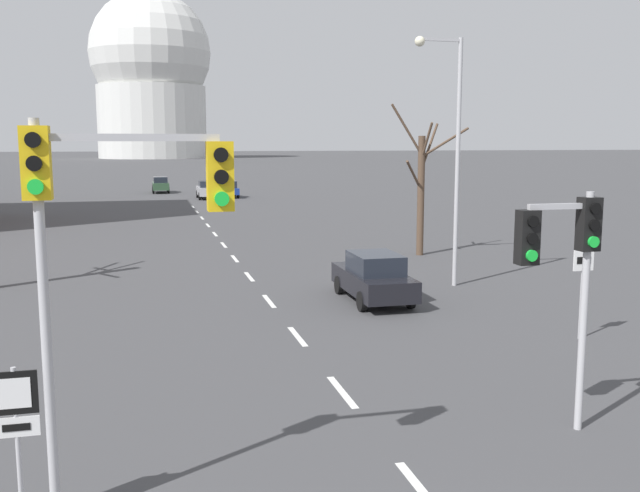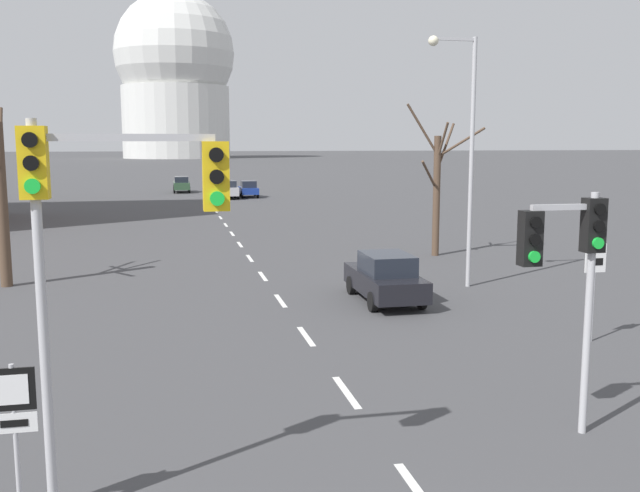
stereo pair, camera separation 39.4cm
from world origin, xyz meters
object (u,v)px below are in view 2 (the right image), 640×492
at_px(street_lamp_right, 465,139).
at_px(sedan_far_left, 227,189).
at_px(sedan_near_right, 248,189).
at_px(speed_limit_sign, 594,274).
at_px(sedan_near_left, 181,184).
at_px(traffic_signal_near_right, 570,255).
at_px(sedan_mid_centre, 385,277).
at_px(traffic_signal_near_left, 100,218).
at_px(route_sign_post, 14,417).

distance_m(street_lamp_right, sedan_far_left, 43.67).
bearing_deg(sedan_near_right, speed_limit_sign, -86.29).
bearing_deg(sedan_near_right, sedan_near_left, 126.88).
relative_size(street_lamp_right, sedan_near_right, 2.34).
relative_size(traffic_signal_near_right, sedan_far_left, 1.00).
bearing_deg(speed_limit_sign, sedan_mid_centre, 124.53).
distance_m(traffic_signal_near_left, sedan_far_left, 57.68).
bearing_deg(sedan_far_left, sedan_near_left, 113.95).
distance_m(traffic_signal_near_left, sedan_mid_centre, 15.01).
distance_m(traffic_signal_near_left, street_lamp_right, 18.11).
height_order(speed_limit_sign, sedan_near_left, speed_limit_sign).
bearing_deg(sedan_near_left, traffic_signal_near_right, -85.26).
xyz_separation_m(traffic_signal_near_left, sedan_far_left, (6.44, 57.22, -3.40)).
relative_size(traffic_signal_near_right, street_lamp_right, 0.49).
relative_size(sedan_near_left, sedan_far_left, 0.97).
height_order(traffic_signal_near_left, sedan_near_right, traffic_signal_near_left).
bearing_deg(street_lamp_right, sedan_far_left, 96.49).
distance_m(route_sign_post, sedan_near_left, 66.45).
relative_size(traffic_signal_near_left, sedan_near_left, 1.30).
relative_size(traffic_signal_near_left, street_lamp_right, 0.63).
xyz_separation_m(traffic_signal_near_left, traffic_signal_near_right, (7.79, 1.15, -0.94)).
height_order(traffic_signal_near_right, speed_limit_sign, traffic_signal_near_right).
height_order(sedan_mid_centre, sedan_far_left, sedan_far_left).
bearing_deg(traffic_signal_near_right, sedan_near_left, 94.74).
bearing_deg(street_lamp_right, route_sign_post, -131.85).
bearing_deg(route_sign_post, street_lamp_right, 48.15).
height_order(speed_limit_sign, sedan_mid_centre, speed_limit_sign).
bearing_deg(sedan_mid_centre, sedan_near_left, 95.83).
distance_m(route_sign_post, speed_limit_sign, 14.66).
xyz_separation_m(route_sign_post, sedan_far_left, (7.69, 57.23, -0.69)).
bearing_deg(sedan_near_left, speed_limit_sign, -81.00).
height_order(traffic_signal_near_left, sedan_near_left, traffic_signal_near_left).
height_order(route_sign_post, sedan_far_left, route_sign_post).
height_order(traffic_signal_near_right, sedan_far_left, traffic_signal_near_right).
xyz_separation_m(sedan_near_left, sedan_near_right, (6.13, -8.17, -0.05)).
height_order(route_sign_post, sedan_mid_centre, route_sign_post).
height_order(traffic_signal_near_right, sedan_mid_centre, traffic_signal_near_right).
distance_m(traffic_signal_near_left, speed_limit_sign, 13.77).
height_order(speed_limit_sign, sedan_near_right, speed_limit_sign).
height_order(traffic_signal_near_left, sedan_far_left, traffic_signal_near_left).
bearing_deg(sedan_near_right, sedan_mid_centre, -90.76).
bearing_deg(traffic_signal_near_left, sedan_far_left, 83.58).
relative_size(traffic_signal_near_right, sedan_mid_centre, 1.02).
xyz_separation_m(traffic_signal_near_left, sedan_near_right, (8.52, 58.16, -3.45)).
distance_m(traffic_signal_near_right, sedan_near_left, 65.45).
bearing_deg(traffic_signal_near_left, traffic_signal_near_right, 8.40).
bearing_deg(speed_limit_sign, traffic_signal_near_right, -127.12).
bearing_deg(traffic_signal_near_right, route_sign_post, -172.67).
xyz_separation_m(traffic_signal_near_right, sedan_near_left, (-5.40, 65.18, -2.46)).
height_order(street_lamp_right, sedan_near_right, street_lamp_right).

